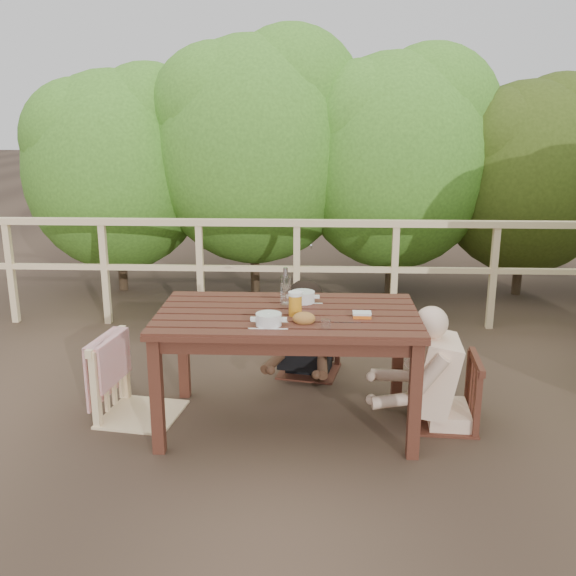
{
  "coord_description": "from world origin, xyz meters",
  "views": [
    {
      "loc": [
        0.16,
        -3.83,
        1.96
      ],
      "look_at": [
        0.0,
        0.05,
        0.9
      ],
      "focal_mm": 40.48,
      "sensor_mm": 36.0,
      "label": 1
    }
  ],
  "objects_px": {
    "chair_right": "(447,361)",
    "bottle": "(285,288)",
    "butter_tub": "(362,316)",
    "beer_glass": "(295,305)",
    "chair_far": "(309,318)",
    "soup_far": "(303,298)",
    "tumbler": "(326,325)",
    "chair_left": "(138,344)",
    "diner_right": "(454,329)",
    "bread_roll": "(304,319)",
    "soup_near": "(269,320)",
    "table": "(288,370)",
    "woman": "(310,299)"
  },
  "relations": [
    {
      "from": "soup_far",
      "to": "butter_tub",
      "type": "relative_size",
      "value": 2.33
    },
    {
      "from": "chair_right",
      "to": "butter_tub",
      "type": "xyz_separation_m",
      "value": [
        -0.56,
        -0.15,
        0.34
      ]
    },
    {
      "from": "beer_glass",
      "to": "butter_tub",
      "type": "relative_size",
      "value": 1.45
    },
    {
      "from": "bread_roll",
      "to": "bottle",
      "type": "height_order",
      "value": "bottle"
    },
    {
      "from": "beer_glass",
      "to": "table",
      "type": "bearing_deg",
      "value": 124.98
    },
    {
      "from": "tumbler",
      "to": "woman",
      "type": "bearing_deg",
      "value": 94.87
    },
    {
      "from": "soup_far",
      "to": "beer_glass",
      "type": "relative_size",
      "value": 1.6
    },
    {
      "from": "chair_far",
      "to": "soup_near",
      "type": "distance_m",
      "value": 1.2
    },
    {
      "from": "beer_glass",
      "to": "diner_right",
      "type": "bearing_deg",
      "value": 7.29
    },
    {
      "from": "bottle",
      "to": "butter_tub",
      "type": "bearing_deg",
      "value": -24.64
    },
    {
      "from": "bottle",
      "to": "beer_glass",
      "type": "bearing_deg",
      "value": -70.64
    },
    {
      "from": "chair_left",
      "to": "table",
      "type": "bearing_deg",
      "value": -85.74
    },
    {
      "from": "chair_right",
      "to": "bread_roll",
      "type": "xyz_separation_m",
      "value": [
        -0.9,
        -0.26,
        0.36
      ]
    },
    {
      "from": "chair_left",
      "to": "tumbler",
      "type": "distance_m",
      "value": 1.29
    },
    {
      "from": "bottle",
      "to": "soup_far",
      "type": "bearing_deg",
      "value": 40.31
    },
    {
      "from": "soup_near",
      "to": "bread_roll",
      "type": "bearing_deg",
      "value": 14.53
    },
    {
      "from": "table",
      "to": "tumbler",
      "type": "height_order",
      "value": "tumbler"
    },
    {
      "from": "chair_left",
      "to": "chair_far",
      "type": "relative_size",
      "value": 1.15
    },
    {
      "from": "bread_roll",
      "to": "butter_tub",
      "type": "xyz_separation_m",
      "value": [
        0.35,
        0.11,
        -0.02
      ]
    },
    {
      "from": "woman",
      "to": "diner_right",
      "type": "height_order",
      "value": "diner_right"
    },
    {
      "from": "soup_near",
      "to": "soup_far",
      "type": "height_order",
      "value": "soup_far"
    },
    {
      "from": "chair_far",
      "to": "chair_right",
      "type": "height_order",
      "value": "chair_far"
    },
    {
      "from": "soup_far",
      "to": "bread_roll",
      "type": "height_order",
      "value": "soup_far"
    },
    {
      "from": "chair_left",
      "to": "beer_glass",
      "type": "distance_m",
      "value": 1.08
    },
    {
      "from": "bread_roll",
      "to": "butter_tub",
      "type": "bearing_deg",
      "value": 18.26
    },
    {
      "from": "chair_right",
      "to": "bread_roll",
      "type": "distance_m",
      "value": 1.01
    },
    {
      "from": "table",
      "to": "diner_right",
      "type": "bearing_deg",
      "value": 3.11
    },
    {
      "from": "chair_right",
      "to": "butter_tub",
      "type": "height_order",
      "value": "chair_right"
    },
    {
      "from": "chair_far",
      "to": "bread_roll",
      "type": "relative_size",
      "value": 6.52
    },
    {
      "from": "chair_far",
      "to": "soup_near",
      "type": "bearing_deg",
      "value": -89.77
    },
    {
      "from": "beer_glass",
      "to": "woman",
      "type": "bearing_deg",
      "value": 85.2
    },
    {
      "from": "woman",
      "to": "soup_far",
      "type": "height_order",
      "value": "woman"
    },
    {
      "from": "chair_right",
      "to": "beer_glass",
      "type": "height_order",
      "value": "beer_glass"
    },
    {
      "from": "diner_right",
      "to": "butter_tub",
      "type": "distance_m",
      "value": 0.62
    },
    {
      "from": "tumbler",
      "to": "diner_right",
      "type": "bearing_deg",
      "value": 24.02
    },
    {
      "from": "table",
      "to": "diner_right",
      "type": "height_order",
      "value": "diner_right"
    },
    {
      "from": "chair_far",
      "to": "soup_far",
      "type": "distance_m",
      "value": 0.74
    },
    {
      "from": "chair_far",
      "to": "beer_glass",
      "type": "bearing_deg",
      "value": -83.21
    },
    {
      "from": "bread_roll",
      "to": "beer_glass",
      "type": "relative_size",
      "value": 0.83
    },
    {
      "from": "soup_far",
      "to": "tumbler",
      "type": "height_order",
      "value": "soup_far"
    },
    {
      "from": "chair_left",
      "to": "diner_right",
      "type": "height_order",
      "value": "diner_right"
    },
    {
      "from": "tumbler",
      "to": "butter_tub",
      "type": "xyz_separation_m",
      "value": [
        0.22,
        0.21,
        -0.01
      ]
    },
    {
      "from": "chair_right",
      "to": "bottle",
      "type": "height_order",
      "value": "bottle"
    },
    {
      "from": "table",
      "to": "diner_right",
      "type": "xyz_separation_m",
      "value": [
        1.04,
        0.06,
        0.27
      ]
    },
    {
      "from": "diner_right",
      "to": "beer_glass",
      "type": "height_order",
      "value": "diner_right"
    },
    {
      "from": "soup_near",
      "to": "beer_glass",
      "type": "xyz_separation_m",
      "value": [
        0.15,
        0.19,
        0.04
      ]
    },
    {
      "from": "table",
      "to": "butter_tub",
      "type": "distance_m",
      "value": 0.61
    },
    {
      "from": "diner_right",
      "to": "soup_near",
      "type": "relative_size",
      "value": 5.07
    },
    {
      "from": "woman",
      "to": "butter_tub",
      "type": "relative_size",
      "value": 10.45
    },
    {
      "from": "chair_left",
      "to": "tumbler",
      "type": "height_order",
      "value": "chair_left"
    }
  ]
}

